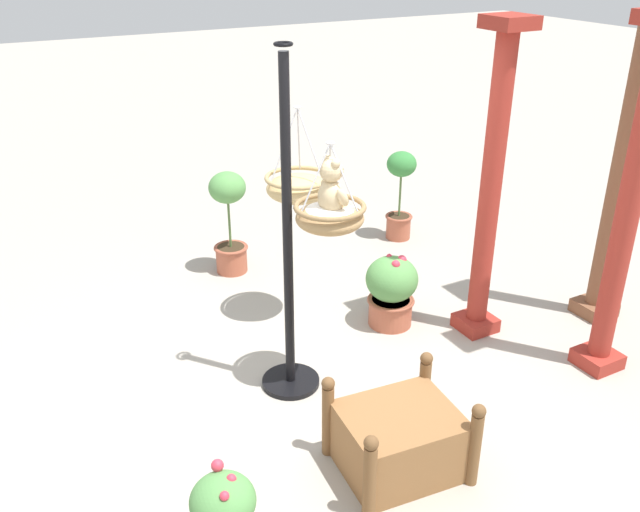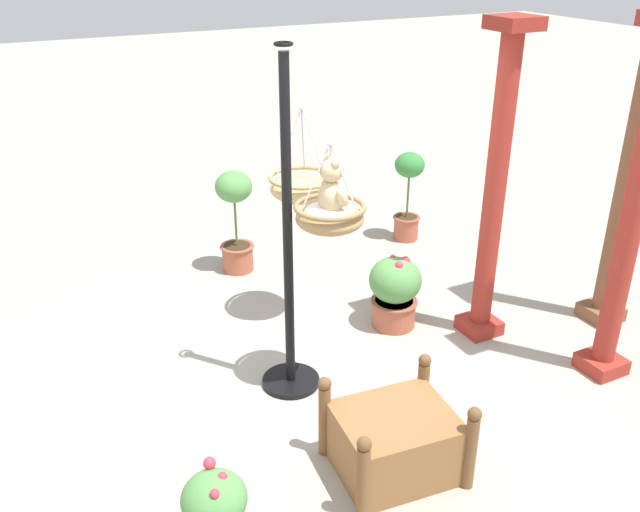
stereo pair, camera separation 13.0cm
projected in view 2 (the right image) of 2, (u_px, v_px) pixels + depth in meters
The scene contains 12 objects.
ground_plane at pixel (314, 385), 5.23m from camera, with size 40.00×40.00×0.00m, color #A8A093.
display_pole_central at pixel (289, 292), 4.91m from camera, with size 0.44×0.44×2.54m.
hanging_basket_with_teddy at pixel (330, 216), 4.63m from camera, with size 0.50×0.50×0.62m.
teddy_bear at pixel (333, 190), 4.56m from camera, with size 0.28×0.25×0.41m.
hanging_basket_left_high at pixel (302, 186), 5.62m from camera, with size 0.56×0.56×0.79m.
greenhouse_pillar_left at pixel (632, 160), 5.51m from camera, with size 0.33×0.33×3.05m.
greenhouse_pillar_right at pixel (494, 195), 5.39m from camera, with size 0.32×0.32×2.61m.
greenhouse_pillar_far_back at pixel (632, 218), 4.85m from camera, with size 0.32×0.32×2.70m.
wooden_planter_box at pixel (395, 440), 4.32m from camera, with size 0.76×0.86×0.60m.
potted_plant_flowering_red at pixel (235, 218), 6.77m from camera, with size 0.36×0.36×1.06m.
potted_plant_tall_leafy at pixel (395, 291), 5.89m from camera, with size 0.45×0.45×0.66m.
potted_plant_bushy_green at pixel (408, 193), 7.48m from camera, with size 0.32×0.32×1.01m.
Camera 2 is at (3.85, -1.89, 3.15)m, focal length 38.31 mm.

